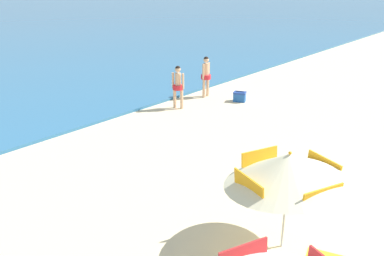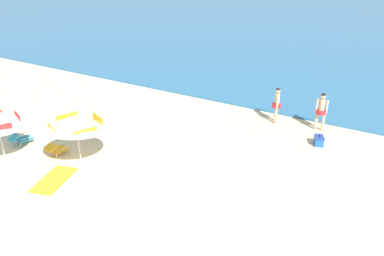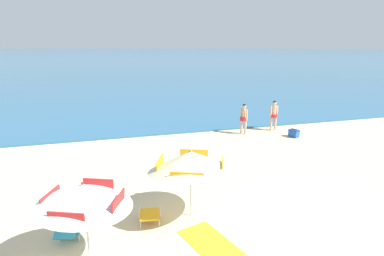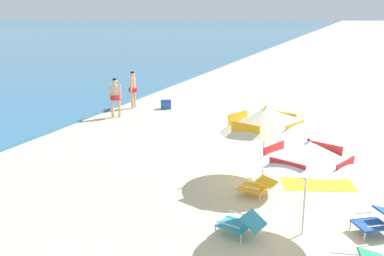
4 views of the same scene
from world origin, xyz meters
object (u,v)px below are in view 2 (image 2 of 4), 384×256
object	(u,v)px
person_standing_beside	(321,109)
beach_towel	(54,180)
person_standing_near_shore	(277,103)
beach_umbrella_striped_second	(76,122)
cooler_box	(319,140)
lounge_chair_facing_sea	(21,138)
lounge_chair_spare_folded	(56,149)

from	to	relation	value
person_standing_beside	beach_towel	bearing A→B (deg)	-128.03
person_standing_near_shore	beach_towel	world-z (taller)	person_standing_near_shore
beach_umbrella_striped_second	person_standing_near_shore	world-z (taller)	beach_umbrella_striped_second
cooler_box	lounge_chair_facing_sea	bearing A→B (deg)	-149.80
person_standing_near_shore	cooler_box	distance (m)	2.77
lounge_chair_spare_folded	person_standing_near_shore	xyz separation A→B (m)	(6.28, 7.38, 0.69)
person_standing_beside	lounge_chair_facing_sea	bearing A→B (deg)	-143.18
lounge_chair_facing_sea	person_standing_near_shore	world-z (taller)	person_standing_near_shore
beach_towel	lounge_chair_facing_sea	bearing A→B (deg)	159.74
beach_umbrella_striped_second	cooler_box	distance (m)	9.63
beach_umbrella_striped_second	person_standing_beside	world-z (taller)	beach_umbrella_striped_second
beach_umbrella_striped_second	person_standing_beside	size ratio (longest dim) A/B	1.50
lounge_chair_spare_folded	beach_umbrella_striped_second	bearing A→B (deg)	4.83
person_standing_near_shore	beach_towel	size ratio (longest dim) A/B	0.93
person_standing_near_shore	beach_towel	bearing A→B (deg)	-119.85
lounge_chair_facing_sea	lounge_chair_spare_folded	size ratio (longest dim) A/B	1.07
person_standing_near_shore	cooler_box	size ratio (longest dim) A/B	2.83
lounge_chair_spare_folded	cooler_box	world-z (taller)	lounge_chair_spare_folded
person_standing_beside	beach_towel	xyz separation A→B (m)	(-6.94, -8.87, -0.99)
lounge_chair_facing_sea	cooler_box	world-z (taller)	lounge_chair_facing_sea
person_standing_beside	cooler_box	size ratio (longest dim) A/B	2.92
lounge_chair_facing_sea	person_standing_beside	distance (m)	12.80
cooler_box	beach_towel	distance (m)	10.38
lounge_chair_facing_sea	beach_towel	world-z (taller)	lounge_chair_facing_sea
beach_umbrella_striped_second	person_standing_near_shore	size ratio (longest dim) A/B	1.55
beach_umbrella_striped_second	lounge_chair_facing_sea	size ratio (longest dim) A/B	2.59
beach_umbrella_striped_second	cooler_box	bearing A→B (deg)	38.84
beach_umbrella_striped_second	person_standing_beside	distance (m)	10.29
lounge_chair_spare_folded	person_standing_beside	distance (m)	11.20
lounge_chair_spare_folded	person_standing_near_shore	world-z (taller)	person_standing_near_shore
cooler_box	beach_towel	world-z (taller)	cooler_box
lounge_chair_facing_sea	beach_umbrella_striped_second	bearing A→B (deg)	3.47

